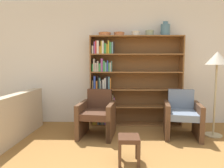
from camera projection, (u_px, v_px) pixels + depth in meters
wall_back at (133, 63)px, 4.52m from camera, size 12.00×0.06×2.75m
bookshelf at (126, 81)px, 4.39m from camera, size 1.99×0.30×1.95m
bowl_olive at (105, 34)px, 4.28m from camera, size 0.27×0.27×0.07m
bowl_sage at (119, 34)px, 4.28m from camera, size 0.24×0.24×0.08m
bowl_terracotta at (136, 33)px, 4.27m from camera, size 0.19×0.19×0.10m
bowl_cream at (150, 33)px, 4.26m from camera, size 0.19×0.19×0.12m
vase_tall at (165, 30)px, 4.25m from camera, size 0.20×0.20×0.30m
couch at (5, 122)px, 3.66m from camera, size 0.92×1.61×0.83m
armchair_leather at (97, 115)px, 3.79m from camera, size 0.73×0.76×0.85m
armchair_cushioned at (182, 115)px, 3.75m from camera, size 0.75×0.78×0.85m
floor_lamp at (217, 63)px, 3.65m from camera, size 0.41×0.41×1.58m
footstool at (129, 142)px, 2.73m from camera, size 0.29×0.29×0.38m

